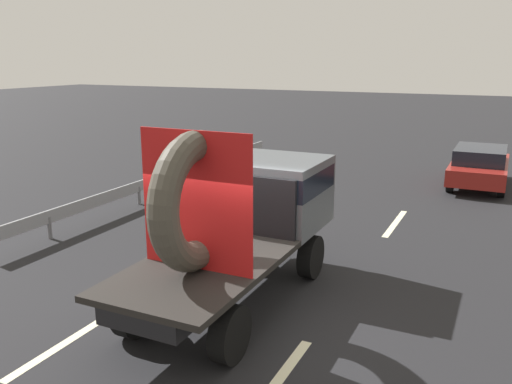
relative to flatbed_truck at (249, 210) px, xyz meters
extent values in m
plane|color=black|center=(0.08, -1.03, -1.55)|extent=(120.00, 120.00, 0.00)
cylinder|color=black|center=(-0.85, 1.04, -1.12)|extent=(0.28, 0.86, 0.86)
cylinder|color=black|center=(0.85, 1.04, -1.12)|extent=(0.28, 0.86, 0.86)
cylinder|color=black|center=(-0.85, -2.33, -1.12)|extent=(0.28, 0.86, 0.86)
cylinder|color=black|center=(0.85, -2.33, -1.12)|extent=(0.28, 0.86, 0.86)
cube|color=black|center=(0.00, -0.70, -0.70)|extent=(1.30, 5.35, 0.25)
cube|color=#4C5156|center=(0.00, 1.04, 0.10)|extent=(2.00, 1.89, 1.35)
cube|color=black|center=(0.00, 0.99, 0.40)|extent=(2.02, 1.79, 0.44)
cube|color=black|center=(0.00, -1.64, -0.52)|extent=(2.00, 3.47, 0.10)
cube|color=black|center=(0.00, 0.04, 0.08)|extent=(1.80, 0.08, 1.10)
torus|color=#474238|center=(0.00, -1.79, 0.60)|extent=(0.46, 2.15, 2.15)
cube|color=red|center=(0.00, -1.79, 0.60)|extent=(1.90, 0.03, 2.15)
cylinder|color=black|center=(2.58, 12.16, -1.24)|extent=(0.21, 0.62, 0.62)
cylinder|color=black|center=(4.10, 12.16, -1.24)|extent=(0.21, 0.62, 0.62)
cylinder|color=black|center=(2.58, 9.54, -1.24)|extent=(0.21, 0.62, 0.62)
cylinder|color=black|center=(4.10, 9.54, -1.24)|extent=(0.21, 0.62, 0.62)
cube|color=maroon|center=(3.34, 10.85, -0.97)|extent=(1.75, 4.09, 0.54)
cube|color=black|center=(3.34, 10.75, -0.46)|extent=(1.58, 2.29, 0.49)
cube|color=gray|center=(-5.61, 5.68, -1.00)|extent=(0.06, 13.81, 0.32)
cylinder|color=slate|center=(-5.61, 0.50, -1.28)|extent=(0.10, 0.10, 0.55)
cylinder|color=slate|center=(-5.61, 3.95, -1.28)|extent=(0.10, 0.10, 0.55)
cylinder|color=slate|center=(-5.61, 7.40, -1.28)|extent=(0.10, 0.10, 0.55)
cylinder|color=slate|center=(-5.61, 10.85, -1.28)|extent=(0.10, 0.10, 0.55)
cube|color=beige|center=(-1.67, -2.82, -1.55)|extent=(0.16, 2.65, 0.01)
cube|color=beige|center=(-1.67, 5.44, -1.55)|extent=(0.16, 2.10, 0.01)
cube|color=beige|center=(1.67, 5.34, -1.55)|extent=(0.16, 2.53, 0.01)
camera|label=1|loc=(4.15, -8.36, 2.70)|focal=37.38mm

